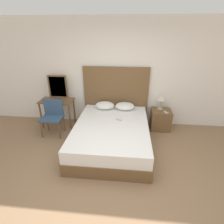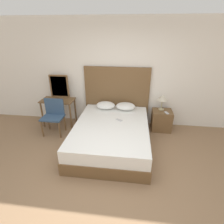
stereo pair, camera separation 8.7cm
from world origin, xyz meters
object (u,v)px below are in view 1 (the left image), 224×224
(table_lamp, at_px, (161,98))
(vanity_desk, at_px, (57,105))
(chair, at_px, (53,114))
(nightstand, at_px, (160,120))
(bed, at_px, (112,135))
(phone_on_bed, at_px, (119,120))
(phone_on_nightstand, at_px, (166,112))

(table_lamp, distance_m, vanity_desk, 2.71)
(chair, bearing_deg, nightstand, 10.01)
(nightstand, distance_m, chair, 2.74)
(nightstand, relative_size, table_lamp, 1.39)
(bed, distance_m, nightstand, 1.46)
(phone_on_bed, height_order, vanity_desk, vanity_desk)
(bed, height_order, phone_on_bed, phone_on_bed)
(phone_on_nightstand, height_order, chair, chair)
(bed, height_order, vanity_desk, vanity_desk)
(phone_on_bed, xyz_separation_m, nightstand, (1.05, 0.62, -0.27))
(phone_on_bed, xyz_separation_m, vanity_desk, (-1.68, 0.56, 0.05))
(phone_on_nightstand, bearing_deg, nightstand, 127.65)
(bed, distance_m, phone_on_bed, 0.38)
(bed, distance_m, vanity_desk, 1.75)
(nightstand, xyz_separation_m, phone_on_nightstand, (0.08, -0.11, 0.27))
(nightstand, height_order, chair, chair)
(nightstand, bearing_deg, table_lamp, 109.08)
(phone_on_nightstand, height_order, vanity_desk, vanity_desk)
(phone_on_bed, xyz_separation_m, chair, (-1.63, 0.15, -0.02))
(vanity_desk, bearing_deg, bed, -27.13)
(table_lamp, height_order, phone_on_nightstand, table_lamp)
(bed, xyz_separation_m, vanity_desk, (-1.53, 0.78, 0.32))
(phone_on_bed, height_order, nightstand, phone_on_bed)
(phone_on_nightstand, bearing_deg, table_lamp, 120.21)
(bed, relative_size, vanity_desk, 2.49)
(phone_on_bed, distance_m, nightstand, 1.25)
(phone_on_nightstand, distance_m, chair, 2.79)
(nightstand, xyz_separation_m, table_lamp, (-0.03, 0.09, 0.57))
(phone_on_bed, bearing_deg, table_lamp, 34.77)
(bed, bearing_deg, nightstand, 35.19)
(vanity_desk, bearing_deg, phone_on_bed, -18.55)
(phone_on_nightstand, xyz_separation_m, chair, (-2.77, -0.37, -0.02))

